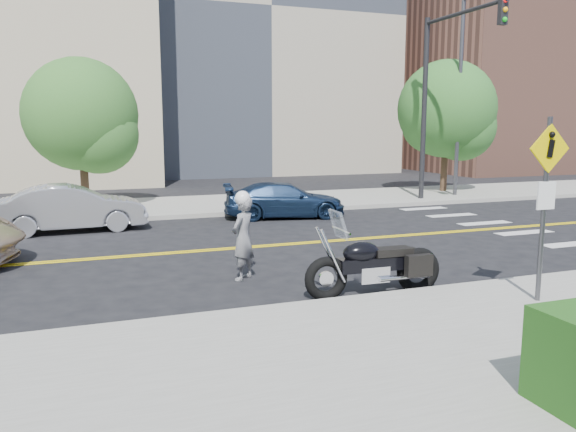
% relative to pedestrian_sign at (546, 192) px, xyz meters
% --- Properties ---
extents(ground_plane, '(120.00, 120.00, 0.00)m').
position_rel_pedestrian_sign_xyz_m(ground_plane, '(-4.20, 6.31, -1.96)').
color(ground_plane, black).
rests_on(ground_plane, ground).
extents(sidewalk_near, '(60.00, 5.00, 0.15)m').
position_rel_pedestrian_sign_xyz_m(sidewalk_near, '(-4.20, -1.19, -1.89)').
color(sidewalk_near, '#9E9B91').
rests_on(sidewalk_near, ground_plane).
extents(sidewalk_far, '(60.00, 5.00, 0.15)m').
position_rel_pedestrian_sign_xyz_m(sidewalk_far, '(-4.20, 13.81, -1.89)').
color(sidewalk_far, '#9E9B91').
rests_on(sidewalk_far, ground_plane).
extents(building_mid, '(18.00, 14.00, 20.00)m').
position_rel_pedestrian_sign_xyz_m(building_mid, '(3.80, 32.31, 8.04)').
color(building_mid, '#A39984').
rests_on(building_mid, ground_plane).
extents(building_right, '(14.00, 12.00, 12.00)m').
position_rel_pedestrian_sign_xyz_m(building_right, '(21.80, 26.31, 4.04)').
color(building_right, '#8C5947').
rests_on(building_right, ground_plane).
extents(lamp_post, '(0.16, 0.16, 8.00)m').
position_rel_pedestrian_sign_xyz_m(lamp_post, '(7.80, 12.81, 2.19)').
color(lamp_post, '#4C4C51').
rests_on(lamp_post, sidewalk_far).
extents(traffic_light, '(0.28, 4.50, 7.00)m').
position_rel_pedestrian_sign_xyz_m(traffic_light, '(5.80, 11.39, 2.71)').
color(traffic_light, black).
rests_on(traffic_light, sidewalk_far).
extents(pedestrian_sign, '(0.78, 0.08, 3.00)m').
position_rel_pedestrian_sign_xyz_m(pedestrian_sign, '(0.00, 0.00, 0.00)').
color(pedestrian_sign, '#4C4C51').
rests_on(pedestrian_sign, sidewalk_near).
extents(motorcyclist, '(0.72, 0.70, 1.77)m').
position_rel_pedestrian_sign_xyz_m(motorcyclist, '(-4.09, 3.45, -1.08)').
color(motorcyclist, '#9B9A9F').
rests_on(motorcyclist, ground).
extents(motorcycle, '(2.59, 0.87, 1.56)m').
position_rel_pedestrian_sign_xyz_m(motorcycle, '(-2.11, 1.71, -1.18)').
color(motorcycle, black).
rests_on(motorcycle, ground).
extents(parked_car_silver, '(4.18, 1.63, 1.36)m').
position_rel_pedestrian_sign_xyz_m(parked_car_silver, '(-7.34, 10.19, -1.28)').
color(parked_car_silver, '#A9AAB1').
rests_on(parked_car_silver, ground).
extents(parked_car_blue, '(4.25, 2.34, 1.17)m').
position_rel_pedestrian_sign_xyz_m(parked_car_blue, '(-0.72, 10.46, -1.38)').
color(parked_car_blue, navy).
rests_on(parked_car_blue, ground).
extents(tree_far_a, '(3.96, 3.96, 5.42)m').
position_rel_pedestrian_sign_xyz_m(tree_far_a, '(-6.95, 14.40, 1.47)').
color(tree_far_a, '#382619').
rests_on(tree_far_a, ground).
extents(tree_far_b, '(4.28, 4.28, 5.92)m').
position_rel_pedestrian_sign_xyz_m(tree_far_b, '(8.25, 14.27, 1.81)').
color(tree_far_b, '#382619').
rests_on(tree_far_b, ground).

